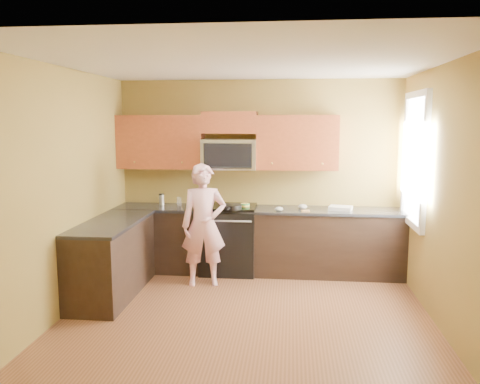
# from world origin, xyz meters

# --- Properties ---
(floor) EXTENTS (4.00, 4.00, 0.00)m
(floor) POSITION_xyz_m (0.00, 0.00, 0.00)
(floor) COLOR brown
(floor) RESTS_ON ground
(ceiling) EXTENTS (4.00, 4.00, 0.00)m
(ceiling) POSITION_xyz_m (0.00, 0.00, 2.70)
(ceiling) COLOR white
(ceiling) RESTS_ON ground
(wall_back) EXTENTS (4.00, 0.00, 4.00)m
(wall_back) POSITION_xyz_m (0.00, 2.00, 1.35)
(wall_back) COLOR olive
(wall_back) RESTS_ON ground
(wall_front) EXTENTS (4.00, 0.00, 4.00)m
(wall_front) POSITION_xyz_m (0.00, -2.00, 1.35)
(wall_front) COLOR olive
(wall_front) RESTS_ON ground
(wall_left) EXTENTS (0.00, 4.00, 4.00)m
(wall_left) POSITION_xyz_m (-2.00, 0.00, 1.35)
(wall_left) COLOR olive
(wall_left) RESTS_ON ground
(wall_right) EXTENTS (0.00, 4.00, 4.00)m
(wall_right) POSITION_xyz_m (2.00, 0.00, 1.35)
(wall_right) COLOR olive
(wall_right) RESTS_ON ground
(cabinet_back_run) EXTENTS (4.00, 0.60, 0.88)m
(cabinet_back_run) POSITION_xyz_m (0.00, 1.70, 0.44)
(cabinet_back_run) COLOR black
(cabinet_back_run) RESTS_ON floor
(cabinet_left_run) EXTENTS (0.60, 1.60, 0.88)m
(cabinet_left_run) POSITION_xyz_m (-1.70, 0.60, 0.44)
(cabinet_left_run) COLOR black
(cabinet_left_run) RESTS_ON floor
(countertop_back) EXTENTS (4.00, 0.62, 0.04)m
(countertop_back) POSITION_xyz_m (0.00, 1.69, 0.90)
(countertop_back) COLOR black
(countertop_back) RESTS_ON cabinet_back_run
(countertop_left) EXTENTS (0.62, 1.60, 0.04)m
(countertop_left) POSITION_xyz_m (-1.69, 0.60, 0.90)
(countertop_left) COLOR black
(countertop_left) RESTS_ON cabinet_left_run
(stove) EXTENTS (0.76, 0.65, 0.95)m
(stove) POSITION_xyz_m (-0.40, 1.68, 0.47)
(stove) COLOR black
(stove) RESTS_ON floor
(microwave) EXTENTS (0.76, 0.40, 0.42)m
(microwave) POSITION_xyz_m (-0.40, 1.80, 1.45)
(microwave) COLOR silver
(microwave) RESTS_ON wall_back
(upper_cab_left) EXTENTS (1.22, 0.33, 0.75)m
(upper_cab_left) POSITION_xyz_m (-1.39, 1.83, 1.45)
(upper_cab_left) COLOR brown
(upper_cab_left) RESTS_ON wall_back
(upper_cab_right) EXTENTS (1.12, 0.33, 0.75)m
(upper_cab_right) POSITION_xyz_m (0.54, 1.83, 1.45)
(upper_cab_right) COLOR brown
(upper_cab_right) RESTS_ON wall_back
(upper_cab_over_mw) EXTENTS (0.76, 0.33, 0.30)m
(upper_cab_over_mw) POSITION_xyz_m (-0.40, 1.83, 2.10)
(upper_cab_over_mw) COLOR brown
(upper_cab_over_mw) RESTS_ON wall_back
(window) EXTENTS (0.06, 1.06, 1.66)m
(window) POSITION_xyz_m (1.98, 1.20, 1.65)
(window) COLOR white
(window) RESTS_ON wall_right
(woman) EXTENTS (0.65, 0.50, 1.58)m
(woman) POSITION_xyz_m (-0.65, 1.10, 0.79)
(woman) COLOR pink
(woman) RESTS_ON floor
(frying_pan) EXTENTS (0.32, 0.50, 0.06)m
(frying_pan) POSITION_xyz_m (-0.33, 1.42, 0.95)
(frying_pan) COLOR black
(frying_pan) RESTS_ON stove
(butter_tub) EXTENTS (0.15, 0.15, 0.09)m
(butter_tub) POSITION_xyz_m (-0.17, 1.66, 0.92)
(butter_tub) COLOR yellow
(butter_tub) RESTS_ON countertop_back
(toast_slice) EXTENTS (0.12, 0.12, 0.01)m
(toast_slice) POSITION_xyz_m (0.66, 1.49, 0.93)
(toast_slice) COLOR #B27F47
(toast_slice) RESTS_ON countertop_back
(napkin_a) EXTENTS (0.13, 0.14, 0.06)m
(napkin_a) POSITION_xyz_m (0.31, 1.48, 0.95)
(napkin_a) COLOR silver
(napkin_a) RESTS_ON countertop_back
(napkin_b) EXTENTS (0.15, 0.16, 0.07)m
(napkin_b) POSITION_xyz_m (0.63, 1.70, 0.95)
(napkin_b) COLOR silver
(napkin_b) RESTS_ON countertop_back
(dish_towel) EXTENTS (0.35, 0.31, 0.05)m
(dish_towel) POSITION_xyz_m (1.14, 1.68, 0.95)
(dish_towel) COLOR white
(dish_towel) RESTS_ON countertop_back
(travel_mug) EXTENTS (0.10, 0.10, 0.16)m
(travel_mug) POSITION_xyz_m (-1.39, 1.80, 0.92)
(travel_mug) COLOR silver
(travel_mug) RESTS_ON countertop_back
(glass_b) EXTENTS (0.09, 0.09, 0.12)m
(glass_b) POSITION_xyz_m (-1.13, 1.81, 0.98)
(glass_b) COLOR silver
(glass_b) RESTS_ON countertop_back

